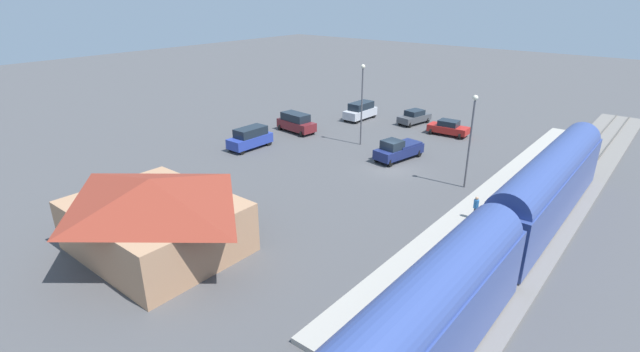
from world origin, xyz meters
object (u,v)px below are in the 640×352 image
(sedan_red, at_px, (448,128))
(suv_blue, at_px, (250,138))
(suv_maroon, at_px, (296,122))
(pickup_navy, at_px, (398,150))
(light_pole_near_platform, at_px, (471,131))
(suv_silver, at_px, (360,111))
(light_pole_lot_center, at_px, (362,96))
(pedestrian_on_platform, at_px, (476,206))
(sedan_charcoal, at_px, (414,117))
(station_building, at_px, (154,213))

(sedan_red, height_order, suv_blue, suv_blue)
(suv_maroon, xyz_separation_m, pickup_navy, (-14.12, 0.83, -0.12))
(light_pole_near_platform, bearing_deg, suv_blue, 10.99)
(pickup_navy, bearing_deg, sedan_red, -91.42)
(suv_silver, distance_m, light_pole_lot_center, 11.24)
(pedestrian_on_platform, height_order, light_pole_near_platform, light_pole_near_platform)
(pedestrian_on_platform, height_order, sedan_charcoal, pedestrian_on_platform)
(station_building, xyz_separation_m, pickup_navy, (-3.31, -24.49, -1.51))
(suv_maroon, height_order, light_pole_near_platform, light_pole_near_platform)
(suv_silver, bearing_deg, light_pole_lot_center, 124.59)
(suv_maroon, bearing_deg, pedestrian_on_platform, 160.38)
(suv_blue, xyz_separation_m, sedan_charcoal, (-8.74, -19.40, -0.27))
(station_building, height_order, pedestrian_on_platform, station_building)
(pickup_navy, bearing_deg, pedestrian_on_platform, 143.55)
(suv_silver, xyz_separation_m, light_pole_near_platform, (-19.37, 12.70, 3.79))
(pickup_navy, bearing_deg, station_building, 82.30)
(light_pole_lot_center, bearing_deg, pickup_navy, 163.63)
(station_building, relative_size, sedan_red, 2.39)
(sedan_charcoal, bearing_deg, sedan_red, 160.57)
(suv_blue, distance_m, light_pole_lot_center, 12.45)
(suv_maroon, xyz_separation_m, sedan_charcoal, (-9.03, -11.89, -0.27))
(suv_blue, relative_size, light_pole_near_platform, 0.63)
(suv_silver, relative_size, pickup_navy, 0.87)
(suv_maroon, relative_size, suv_blue, 1.04)
(light_pole_lot_center, bearing_deg, light_pole_near_platform, 163.04)
(sedan_red, relative_size, light_pole_near_platform, 0.59)
(sedan_red, relative_size, suv_blue, 0.94)
(suv_silver, distance_m, sedan_red, 11.76)
(station_building, xyz_separation_m, pedestrian_on_platform, (-14.32, -16.36, -1.26))
(light_pole_near_platform, bearing_deg, station_building, 63.04)
(station_building, distance_m, light_pole_near_platform, 24.82)
(station_building, xyz_separation_m, suv_silver, (8.17, -34.72, -1.39))
(sedan_charcoal, distance_m, light_pole_near_platform, 20.39)
(suv_silver, xyz_separation_m, sedan_red, (-11.75, -0.59, -0.27))
(suv_silver, distance_m, pickup_navy, 15.38)
(sedan_charcoal, bearing_deg, suv_maroon, 52.78)
(pedestrian_on_platform, relative_size, suv_maroon, 0.34)
(sedan_red, relative_size, light_pole_lot_center, 0.54)
(sedan_red, bearing_deg, light_pole_lot_center, 57.69)
(sedan_charcoal, xyz_separation_m, light_pole_near_platform, (-12.98, 15.18, 4.06))
(suv_maroon, distance_m, sedan_charcoal, 14.93)
(suv_silver, bearing_deg, sedan_red, -177.11)
(sedan_red, bearing_deg, pickup_navy, 88.58)
(sedan_charcoal, bearing_deg, light_pole_near_platform, 130.54)
(suv_silver, distance_m, light_pole_near_platform, 23.47)
(suv_silver, relative_size, sedan_red, 1.07)
(station_building, distance_m, suv_silver, 35.69)
(pickup_navy, relative_size, light_pole_near_platform, 0.72)
(pedestrian_on_platform, xyz_separation_m, suv_silver, (22.49, -18.36, -0.13))
(pickup_navy, height_order, light_pole_near_platform, light_pole_near_platform)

